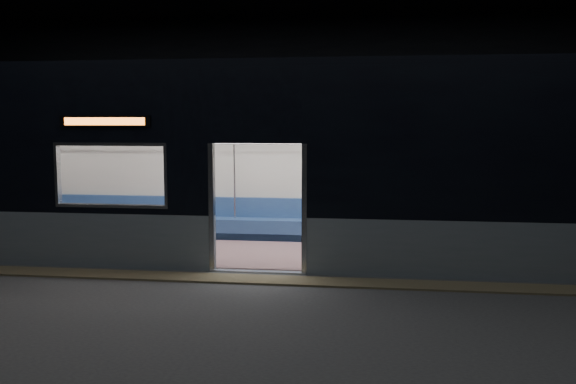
# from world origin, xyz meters

# --- Properties ---
(station_floor) EXTENTS (24.00, 14.00, 0.01)m
(station_floor) POSITION_xyz_m (0.00, 0.00, -0.01)
(station_floor) COLOR #47494C
(station_floor) RESTS_ON ground
(station_envelope) EXTENTS (24.00, 14.00, 5.00)m
(station_envelope) POSITION_xyz_m (0.00, 0.00, 3.66)
(station_envelope) COLOR black
(station_envelope) RESTS_ON station_floor
(tactile_strip) EXTENTS (22.80, 0.50, 0.03)m
(tactile_strip) POSITION_xyz_m (0.00, 0.55, 0.01)
(tactile_strip) COLOR #8C7F59
(tactile_strip) RESTS_ON station_floor
(metro_car) EXTENTS (18.00, 3.04, 3.35)m
(metro_car) POSITION_xyz_m (-0.00, 2.54, 1.85)
(metro_car) COLOR #8D98A8
(metro_car) RESTS_ON station_floor
(passenger) EXTENTS (0.44, 0.75, 1.47)m
(passenger) POSITION_xyz_m (4.05, 3.55, 0.84)
(passenger) COLOR black
(passenger) RESTS_ON metro_car
(handbag) EXTENTS (0.30, 0.26, 0.15)m
(handbag) POSITION_xyz_m (4.00, 3.30, 0.70)
(handbag) COLOR black
(handbag) RESTS_ON passenger
(transit_map) EXTENTS (1.12, 0.03, 0.73)m
(transit_map) POSITION_xyz_m (5.00, 3.85, 1.51)
(transit_map) COLOR white
(transit_map) RESTS_ON metro_car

